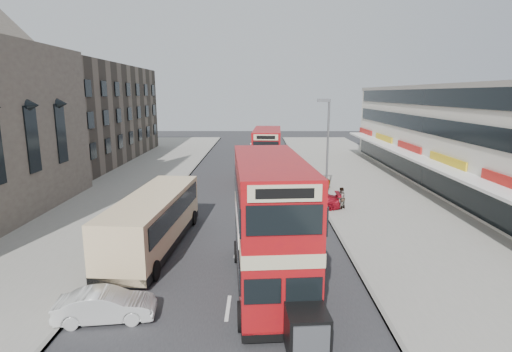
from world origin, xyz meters
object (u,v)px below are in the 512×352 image
(coach, at_px, (154,219))
(car_right_a, at_px, (309,201))
(cyclist, at_px, (294,198))
(car_right_b, at_px, (302,181))
(street_lamp, at_px, (327,143))
(car_left_front, at_px, (106,305))
(bus_main, at_px, (270,224))
(bus_second, at_px, (267,156))
(pedestrian_near, at_px, (341,198))

(coach, height_order, car_right_a, coach)
(cyclist, bearing_deg, car_right_b, 77.52)
(street_lamp, bearing_deg, car_left_front, -123.36)
(coach, xyz_separation_m, car_right_a, (9.63, 7.56, -1.00))
(street_lamp, xyz_separation_m, car_right_a, (-1.49, -1.87, -4.12))
(street_lamp, height_order, car_right_a, street_lamp)
(cyclist, bearing_deg, car_left_front, -118.90)
(car_right_b, bearing_deg, car_left_front, -28.86)
(car_right_a, bearing_deg, cyclist, -132.36)
(bus_main, height_order, bus_second, bus_main)
(bus_main, distance_m, car_right_a, 12.97)
(car_left_front, height_order, car_right_a, car_right_a)
(car_right_b, height_order, pedestrian_near, pedestrian_near)
(bus_second, bearing_deg, street_lamp, 125.15)
(car_left_front, bearing_deg, cyclist, -35.88)
(coach, relative_size, car_right_a, 2.35)
(coach, xyz_separation_m, car_right_b, (9.78, 14.22, -0.98))
(coach, relative_size, car_left_front, 2.93)
(coach, bearing_deg, pedestrian_near, 34.85)
(coach, height_order, car_left_front, coach)
(car_right_a, height_order, car_right_b, car_right_b)
(street_lamp, distance_m, car_right_b, 6.45)
(cyclist, bearing_deg, bus_second, 102.96)
(street_lamp, xyz_separation_m, cyclist, (-2.52, -0.85, -4.17))
(car_left_front, xyz_separation_m, pedestrian_near, (11.92, 14.68, 0.36))
(street_lamp, bearing_deg, car_right_a, -128.49)
(street_lamp, height_order, cyclist, street_lamp)
(coach, relative_size, pedestrian_near, 6.56)
(street_lamp, relative_size, car_right_b, 1.65)
(car_left_front, distance_m, pedestrian_near, 18.91)
(street_lamp, distance_m, bus_second, 8.58)
(car_right_a, relative_size, car_right_b, 0.93)
(bus_main, relative_size, cyclist, 5.50)
(street_lamp, distance_m, bus_main, 15.09)
(coach, bearing_deg, bus_second, 71.51)
(bus_main, bearing_deg, car_left_front, 18.63)
(car_right_a, relative_size, pedestrian_near, 2.79)
(car_right_a, bearing_deg, car_left_front, -30.29)
(bus_main, bearing_deg, street_lamp, -113.05)
(car_right_b, bearing_deg, bus_main, -14.89)
(bus_main, xyz_separation_m, cyclist, (2.28, 13.35, -2.35))
(car_left_front, bearing_deg, coach, -7.65)
(bus_main, height_order, cyclist, bus_main)
(car_left_front, relative_size, cyclist, 1.96)
(street_lamp, relative_size, cyclist, 4.34)
(car_right_a, bearing_deg, bus_main, -12.64)
(street_lamp, bearing_deg, cyclist, -161.36)
(bus_main, height_order, car_left_front, bus_main)
(bus_main, xyz_separation_m, car_right_a, (3.31, 12.33, -2.30))
(street_lamp, xyz_separation_m, pedestrian_near, (0.80, -2.21, -3.81))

